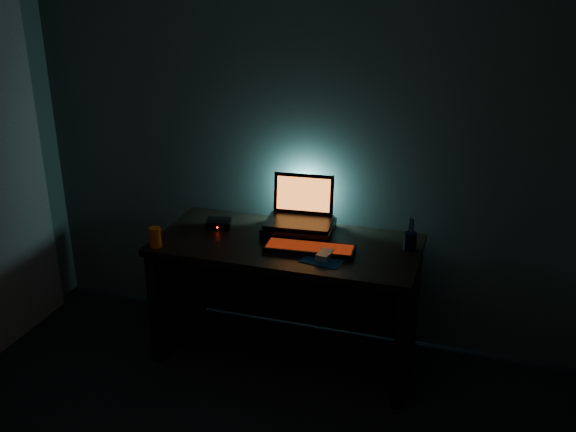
{
  "coord_description": "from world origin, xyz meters",
  "views": [
    {
      "loc": [
        1.0,
        -1.56,
        2.23
      ],
      "look_at": [
        0.02,
        1.57,
        0.93
      ],
      "focal_mm": 40.0,
      "sensor_mm": 36.0,
      "label": 1
    }
  ],
  "objects_px": {
    "keyboard": "(310,249)",
    "router": "(219,224)",
    "laptop": "(301,211)",
    "mouse": "(325,255)",
    "pen_cup": "(410,241)",
    "juice_glass": "(155,237)"
  },
  "relations": [
    {
      "from": "pen_cup",
      "to": "juice_glass",
      "type": "xyz_separation_m",
      "value": [
        -1.36,
        -0.38,
        0.01
      ]
    },
    {
      "from": "mouse",
      "to": "pen_cup",
      "type": "bearing_deg",
      "value": 39.79
    },
    {
      "from": "juice_glass",
      "to": "router",
      "type": "relative_size",
      "value": 0.67
    },
    {
      "from": "mouse",
      "to": "keyboard",
      "type": "bearing_deg",
      "value": 155.08
    },
    {
      "from": "keyboard",
      "to": "router",
      "type": "xyz_separation_m",
      "value": [
        -0.61,
        0.16,
        0.01
      ]
    },
    {
      "from": "pen_cup",
      "to": "juice_glass",
      "type": "distance_m",
      "value": 1.41
    },
    {
      "from": "keyboard",
      "to": "laptop",
      "type": "bearing_deg",
      "value": 110.97
    },
    {
      "from": "laptop",
      "to": "router",
      "type": "height_order",
      "value": "laptop"
    },
    {
      "from": "juice_glass",
      "to": "router",
      "type": "xyz_separation_m",
      "value": [
        0.23,
        0.36,
        -0.03
      ]
    },
    {
      "from": "mouse",
      "to": "juice_glass",
      "type": "xyz_separation_m",
      "value": [
        -0.94,
        -0.13,
        0.04
      ]
    },
    {
      "from": "mouse",
      "to": "router",
      "type": "bearing_deg",
      "value": 170.76
    },
    {
      "from": "keyboard",
      "to": "juice_glass",
      "type": "distance_m",
      "value": 0.86
    },
    {
      "from": "keyboard",
      "to": "mouse",
      "type": "xyz_separation_m",
      "value": [
        0.1,
        -0.07,
        0.01
      ]
    },
    {
      "from": "laptop",
      "to": "pen_cup",
      "type": "bearing_deg",
      "value": -12.87
    },
    {
      "from": "laptop",
      "to": "pen_cup",
      "type": "relative_size",
      "value": 4.05
    },
    {
      "from": "mouse",
      "to": "laptop",
      "type": "bearing_deg",
      "value": 132.8
    },
    {
      "from": "juice_glass",
      "to": "router",
      "type": "bearing_deg",
      "value": 57.54
    },
    {
      "from": "pen_cup",
      "to": "juice_glass",
      "type": "relative_size",
      "value": 0.88
    },
    {
      "from": "juice_glass",
      "to": "keyboard",
      "type": "bearing_deg",
      "value": 13.29
    },
    {
      "from": "pen_cup",
      "to": "router",
      "type": "distance_m",
      "value": 1.13
    },
    {
      "from": "laptop",
      "to": "juice_glass",
      "type": "bearing_deg",
      "value": -150.79
    },
    {
      "from": "laptop",
      "to": "router",
      "type": "distance_m",
      "value": 0.5
    }
  ]
}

